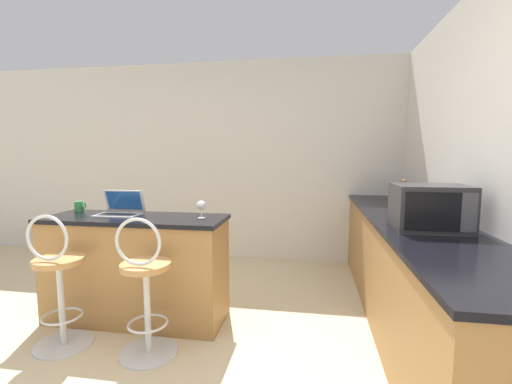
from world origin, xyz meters
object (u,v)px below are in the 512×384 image
Objects in this scene: bar_stool_near at (59,286)px; bar_stool_far at (145,292)px; wine_glass_tall at (201,206)px; microwave at (430,207)px; pepper_mill at (403,195)px; mug_green at (79,206)px; toaster at (412,206)px; mug_white at (410,203)px; storage_jar at (402,195)px; laptop at (121,208)px.

bar_stool_far is at bearing 0.00° from bar_stool_near.
microwave is at bearing -5.08° from wine_glass_tall.
pepper_mill reaches higher than bar_stool_near.
bar_stool_near reaches higher than mug_green.
pepper_mill is at bearing 22.35° from wine_glass_tall.
mug_white is (0.13, 0.52, -0.05)m from toaster.
toaster is 1.72m from wine_glass_tall.
bar_stool_near is at bearing -150.71° from wine_glass_tall.
pepper_mill reaches higher than storage_jar.
microwave is at bearing -96.62° from storage_jar.
toaster reaches higher than wine_glass_tall.
bar_stool_near is 6.00× the size of storage_jar.
storage_jar is (0.14, 0.92, -0.01)m from toaster.
mug_green is (-0.96, 0.66, 0.47)m from bar_stool_far.
pepper_mill reaches higher than wine_glass_tall.
storage_jar is (2.07, 1.76, 0.51)m from bar_stool_far.
mug_white is (-0.01, -0.39, -0.04)m from storage_jar.
toaster is 2.89m from mug_green.
microwave is 2.84× the size of storage_jar.
wine_glass_tall reaches higher than mug_green.
laptop is at bearing -162.57° from mug_white.
toaster reaches higher than storage_jar.
bar_stool_near is at bearing -155.16° from pepper_mill.
laptop is at bearing 175.14° from microwave.
wine_glass_tall is (-1.83, -1.25, 0.02)m from storage_jar.
microwave reaches higher than storage_jar.
wine_glass_tall is at bearing 29.29° from bar_stool_near.
bar_stool_far is 2.51m from mug_white.
pepper_mill is 3.00× the size of mug_green.
mug_green is at bearing 168.04° from laptop.
wine_glass_tall reaches higher than bar_stool_near.
mug_white is at bearing 33.61° from bar_stool_far.
storage_jar is at bearing 32.72° from bar_stool_near.
bar_stool_far is 2.11× the size of microwave.
bar_stool_near is 2.77m from toaster.
bar_stool_near is 1.00× the size of bar_stool_far.
microwave is 1.67m from wine_glass_tall.
mug_green is at bearing 172.67° from wine_glass_tall.
bar_stool_far is 0.89m from laptop.
microwave reaches higher than bar_stool_far.
mug_white is at bearing 13.11° from mug_green.
toaster is 1.00× the size of pepper_mill.
laptop is at bearing 73.40° from bar_stool_near.
pepper_mill is 1.99× the size of wine_glass_tall.
storage_jar is 0.39m from mug_white.
toaster is 1.74× the size of storage_jar.
mug_green is 3.10m from mug_white.
storage_jar is at bearing 24.95° from laptop.
pepper_mill is (0.02, 0.37, 0.04)m from toaster.
wine_glass_tall is (0.90, 0.51, 0.52)m from bar_stool_near.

